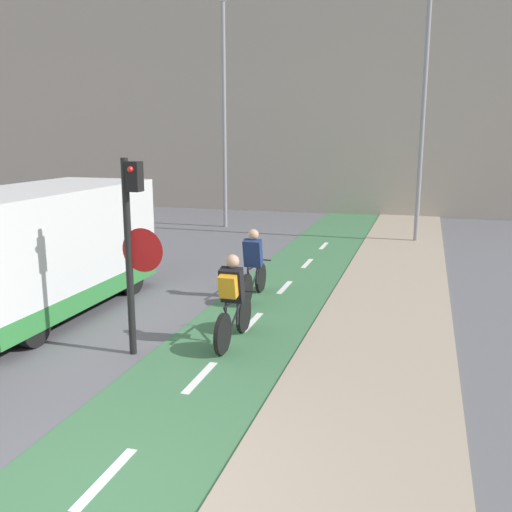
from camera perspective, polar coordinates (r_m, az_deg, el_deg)
name	(u,v)px	position (r m, az deg, el deg)	size (l,w,h in m)	color
ground_plane	(76,511)	(5.95, -17.52, -23.14)	(120.00, 120.00, 0.00)	#5B5B60
bike_lane	(77,509)	(5.95, -17.48, -23.02)	(2.20, 60.00, 0.02)	#3D7047
building_row_background	(365,81)	(27.00, 10.86, 16.77)	(60.00, 5.20, 11.27)	#B2A899
traffic_light_pole	(133,236)	(8.73, -12.22, 2.01)	(0.67, 0.25, 3.04)	black
street_lamp_far	(224,90)	(20.96, -3.23, 16.20)	(0.36, 0.36, 8.14)	gray
street_lamp_sidewalk	(425,84)	(18.59, 16.53, 16.20)	(0.36, 0.36, 8.11)	gray
cyclist_near	(233,302)	(9.25, -2.35, -4.63)	(0.46, 1.73, 1.50)	black
cyclist_far	(253,268)	(11.77, -0.25, -1.19)	(0.46, 1.66, 1.47)	black
van	(43,252)	(11.54, -20.55, 0.38)	(2.17, 5.04, 2.39)	silver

